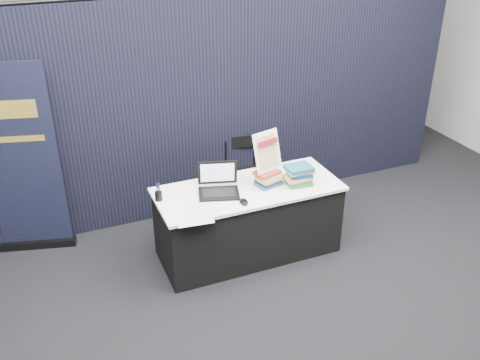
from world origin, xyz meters
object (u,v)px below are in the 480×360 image
at_px(book_stack_tall, 268,178).
at_px(stacking_chair, 245,170).
at_px(info_sign, 267,152).
at_px(display_table, 248,221).
at_px(laptop, 217,186).
at_px(book_stack_short, 299,175).
at_px(pullup_banner, 20,172).

xyz_separation_m(book_stack_tall, stacking_chair, (0.14, 0.89, -0.36)).
height_order(info_sign, stacking_chair, info_sign).
distance_m(display_table, info_sign, 0.75).
bearing_deg(laptop, stacking_chair, 68.66).
bearing_deg(book_stack_short, display_table, 165.97).
xyz_separation_m(display_table, book_stack_tall, (0.19, -0.03, 0.45)).
bearing_deg(book_stack_tall, stacking_chair, 80.85).
height_order(book_stack_short, stacking_chair, book_stack_short).
bearing_deg(stacking_chair, book_stack_tall, -92.02).
bearing_deg(book_stack_tall, info_sign, 90.00).
distance_m(laptop, pullup_banner, 1.93).
bearing_deg(stacking_chair, laptop, -120.85).
relative_size(laptop, pullup_banner, 0.22).
xyz_separation_m(book_stack_tall, pullup_banner, (-2.21, 0.97, 0.04)).
relative_size(pullup_banner, stacking_chair, 2.34).
relative_size(book_stack_tall, book_stack_short, 1.07).
relative_size(book_stack_short, pullup_banner, 0.13).
xyz_separation_m(book_stack_tall, info_sign, (-0.00, 0.03, 0.27)).
bearing_deg(info_sign, laptop, 161.18).
xyz_separation_m(laptop, book_stack_tall, (0.50, -0.06, 0.01)).
bearing_deg(display_table, pullup_banner, 154.81).
bearing_deg(pullup_banner, book_stack_short, -8.53).
height_order(book_stack_short, pullup_banner, pullup_banner).
relative_size(display_table, book_stack_short, 7.12).
height_order(display_table, book_stack_short, book_stack_short).
height_order(laptop, stacking_chair, laptop).
height_order(book_stack_tall, info_sign, info_sign).
relative_size(display_table, info_sign, 4.51).
relative_size(book_stack_tall, stacking_chair, 0.32).
relative_size(display_table, laptop, 4.10).
relative_size(book_stack_short, info_sign, 0.63).
bearing_deg(display_table, laptop, 173.06).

